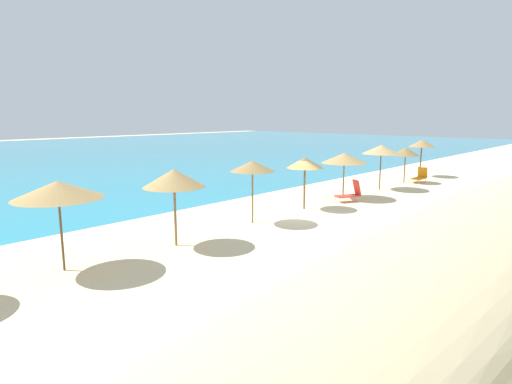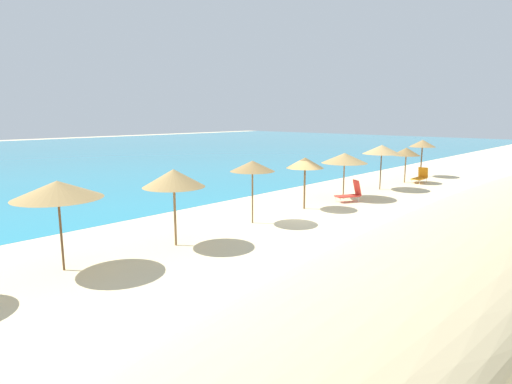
% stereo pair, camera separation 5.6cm
% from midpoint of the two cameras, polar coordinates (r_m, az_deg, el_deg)
% --- Properties ---
extents(ground_plane, '(160.00, 160.00, 0.00)m').
position_cam_midpoint_polar(ground_plane, '(20.84, 5.46, -3.10)').
color(ground_plane, beige).
extents(sea_water, '(160.00, 71.22, 0.01)m').
position_cam_midpoint_polar(sea_water, '(55.59, -30.24, 3.90)').
color(sea_water, teal).
rests_on(sea_water, ground_plane).
extents(dune_ridge, '(38.23, 5.89, 2.10)m').
position_cam_midpoint_polar(dune_ridge, '(16.46, 29.38, -4.24)').
color(dune_ridge, '#C9B586').
rests_on(dune_ridge, ground_plane).
extents(beach_umbrella_2, '(2.66, 2.66, 2.83)m').
position_cam_midpoint_polar(beach_umbrella_2, '(14.27, -24.93, 0.27)').
color(beach_umbrella_2, brown).
rests_on(beach_umbrella_2, ground_plane).
extents(beach_umbrella_3, '(2.27, 2.27, 2.85)m').
position_cam_midpoint_polar(beach_umbrella_3, '(15.81, -10.94, 1.80)').
color(beach_umbrella_3, brown).
rests_on(beach_umbrella_3, ground_plane).
extents(beach_umbrella_4, '(1.97, 1.97, 2.81)m').
position_cam_midpoint_polar(beach_umbrella_4, '(18.84, -0.56, 3.44)').
color(beach_umbrella_4, brown).
rests_on(beach_umbrella_4, ground_plane).
extents(beach_umbrella_5, '(1.91, 1.91, 2.66)m').
position_cam_midpoint_polar(beach_umbrella_5, '(21.94, 6.44, 3.85)').
color(beach_umbrella_5, brown).
rests_on(beach_umbrella_5, ground_plane).
extents(beach_umbrella_6, '(2.61, 2.61, 2.64)m').
position_cam_midpoint_polar(beach_umbrella_6, '(25.08, 11.59, 4.44)').
color(beach_umbrella_6, brown).
rests_on(beach_umbrella_6, ground_plane).
extents(beach_umbrella_7, '(2.42, 2.42, 2.89)m').
position_cam_midpoint_polar(beach_umbrella_7, '(28.73, 16.26, 5.44)').
color(beach_umbrella_7, brown).
rests_on(beach_umbrella_7, ground_plane).
extents(beach_umbrella_8, '(1.93, 1.93, 2.50)m').
position_cam_midpoint_polar(beach_umbrella_8, '(32.26, 19.22, 5.08)').
color(beach_umbrella_8, brown).
rests_on(beach_umbrella_8, ground_plane).
extents(beach_umbrella_9, '(2.00, 2.00, 2.87)m').
position_cam_midpoint_polar(beach_umbrella_9, '(35.96, 21.13, 6.03)').
color(beach_umbrella_9, brown).
rests_on(beach_umbrella_9, ground_plane).
extents(lounge_chair_0, '(1.46, 0.69, 1.07)m').
position_cam_midpoint_polar(lounge_chair_0, '(32.83, 20.89, 1.93)').
color(lounge_chair_0, orange).
rests_on(lounge_chair_0, ground_plane).
extents(lounge_chair_1, '(1.53, 1.20, 1.21)m').
position_cam_midpoint_polar(lounge_chair_1, '(24.49, 12.37, -0.13)').
color(lounge_chair_1, red).
rests_on(lounge_chair_1, ground_plane).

